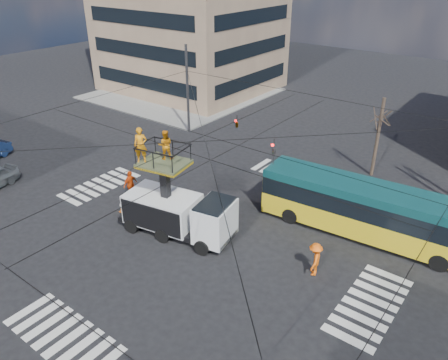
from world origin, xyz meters
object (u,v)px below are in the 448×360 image
at_px(traffic_cone, 122,206).
at_px(flagger, 315,259).
at_px(utility_truck, 178,203).
at_px(city_bus, 373,211).
at_px(worker_ground, 130,184).

xyz_separation_m(traffic_cone, flagger, (12.68, 1.85, 0.55)).
height_order(utility_truck, flagger, utility_truck).
bearing_deg(traffic_cone, city_bus, 26.79).
xyz_separation_m(city_bus, worker_ground, (-14.70, -5.30, -0.73)).
relative_size(city_bus, worker_ground, 6.70).
relative_size(utility_truck, city_bus, 0.55).
xyz_separation_m(utility_truck, city_bus, (9.12, 6.55, -0.35)).
height_order(utility_truck, traffic_cone, utility_truck).
relative_size(utility_truck, flagger, 3.90).
bearing_deg(city_bus, utility_truck, -148.82).
distance_m(city_bus, flagger, 5.25).
xyz_separation_m(worker_ground, flagger, (13.65, 0.22, -0.06)).
xyz_separation_m(utility_truck, worker_ground, (-5.58, 1.25, -1.08)).
bearing_deg(utility_truck, flagger, -0.03).
relative_size(traffic_cone, worker_ground, 0.39).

